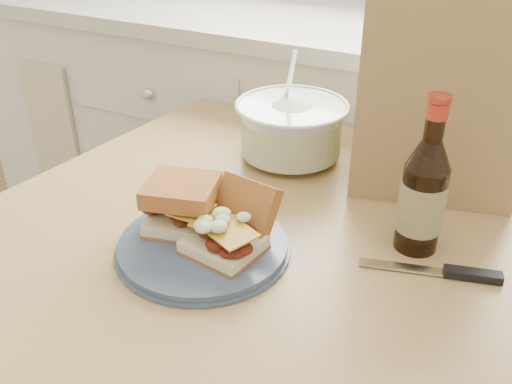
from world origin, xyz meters
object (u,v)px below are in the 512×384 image
at_px(coleslaw_bowl, 291,132).
at_px(paper_bag, 442,90).
at_px(plate, 203,246).
at_px(beer_bottle, 423,194).
at_px(dining_table, 260,279).

relative_size(coleslaw_bowl, paper_bag, 0.62).
distance_m(plate, coleslaw_bowl, 0.36).
height_order(plate, paper_bag, paper_bag).
bearing_deg(beer_bottle, dining_table, 173.91).
xyz_separation_m(dining_table, beer_bottle, (0.24, 0.06, 0.21)).
bearing_deg(paper_bag, dining_table, -140.57).
bearing_deg(coleslaw_bowl, plate, -88.33).
height_order(plate, coleslaw_bowl, coleslaw_bowl).
relative_size(dining_table, plate, 3.87).
xyz_separation_m(dining_table, paper_bag, (0.21, 0.28, 0.30)).
height_order(coleslaw_bowl, beer_bottle, beer_bottle).
xyz_separation_m(plate, paper_bag, (0.26, 0.38, 0.18)).
height_order(dining_table, coleslaw_bowl, coleslaw_bowl).
bearing_deg(dining_table, coleslaw_bowl, 110.36).
bearing_deg(dining_table, beer_bottle, 21.64).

